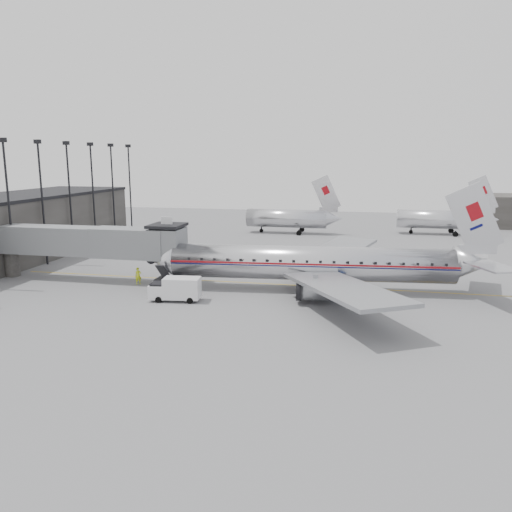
{
  "coord_description": "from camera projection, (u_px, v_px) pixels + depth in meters",
  "views": [
    {
      "loc": [
        10.58,
        -44.4,
        13.18
      ],
      "look_at": [
        0.3,
        4.76,
        3.2
      ],
      "focal_mm": 35.0,
      "sensor_mm": 36.0,
      "label": 1
    }
  ],
  "objects": [
    {
      "name": "airliner",
      "position": [
        318.0,
        263.0,
        49.68
      ],
      "size": [
        34.84,
        32.17,
        11.02
      ],
      "rotation": [
        0.0,
        0.0,
        0.09
      ],
      "color": "silver",
      "rests_on": "ground"
    },
    {
      "name": "baggage_cart_navy",
      "position": [
        337.0,
        288.0,
        47.3
      ],
      "size": [
        2.37,
        1.88,
        1.75
      ],
      "rotation": [
        0.0,
        0.0,
        -0.08
      ],
      "color": "#0D1634",
      "rests_on": "ground"
    },
    {
      "name": "service_van",
      "position": [
        176.0,
        289.0,
        46.36
      ],
      "size": [
        4.87,
        2.31,
        2.21
      ],
      "rotation": [
        0.0,
        0.0,
        0.11
      ],
      "color": "silver",
      "rests_on": "ground"
    },
    {
      "name": "distant_aircraft_near",
      "position": [
        288.0,
        218.0,
        87.47
      ],
      "size": [
        16.39,
        3.2,
        10.26
      ],
      "color": "silver",
      "rests_on": "ground"
    },
    {
      "name": "floodlight_masts",
      "position": [
        56.0,
        195.0,
        63.69
      ],
      "size": [
        0.9,
        42.25,
        15.25
      ],
      "color": "black",
      "rests_on": "ground"
    },
    {
      "name": "apron_line",
      "position": [
        283.0,
        284.0,
        52.48
      ],
      "size": [
        60.0,
        0.15,
        0.01
      ],
      "primitive_type": "cube",
      "rotation": [
        0.0,
        0.0,
        1.57
      ],
      "color": "gold",
      "rests_on": "ground"
    },
    {
      "name": "distant_aircraft_mid",
      "position": [
        440.0,
        219.0,
        86.09
      ],
      "size": [
        16.39,
        3.2,
        10.26
      ],
      "color": "silver",
      "rests_on": "ground"
    },
    {
      "name": "ramp_worker",
      "position": [
        138.0,
        276.0,
        52.44
      ],
      "size": [
        0.78,
        0.72,
        1.8
      ],
      "primitive_type": "imported",
      "rotation": [
        0.0,
        0.0,
        0.58
      ],
      "color": "#D0E11A",
      "rests_on": "ground"
    },
    {
      "name": "jet_bridge",
      "position": [
        99.0,
        243.0,
        53.37
      ],
      "size": [
        21.0,
        6.2,
        7.1
      ],
      "color": "slate",
      "rests_on": "ground"
    },
    {
      "name": "ground",
      "position": [
        243.0,
        298.0,
        47.32
      ],
      "size": [
        160.0,
        160.0,
        0.0
      ],
      "primitive_type": "plane",
      "color": "slate",
      "rests_on": "ground"
    }
  ]
}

